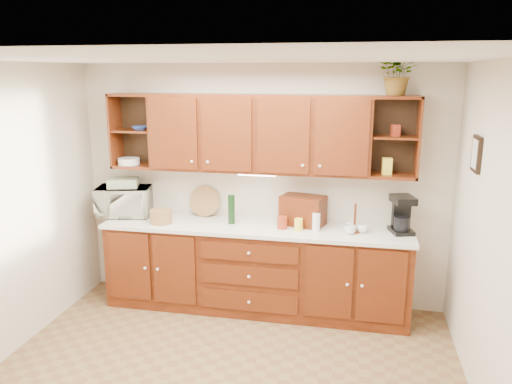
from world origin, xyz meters
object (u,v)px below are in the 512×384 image
at_px(microwave, 124,201).
at_px(coffee_maker, 402,215).
at_px(bread_box, 303,210).
at_px(potted_plant, 399,73).

distance_m(microwave, coffee_maker, 3.00).
distance_m(bread_box, coffee_maker, 1.00).
height_order(bread_box, coffee_maker, coffee_maker).
xyz_separation_m(microwave, bread_box, (2.00, 0.04, -0.01)).
distance_m(microwave, potted_plant, 3.20).
height_order(coffee_maker, potted_plant, potted_plant).
relative_size(microwave, coffee_maker, 1.55).
bearing_deg(potted_plant, bread_box, 177.54).
xyz_separation_m(coffee_maker, potted_plant, (-0.12, 0.02, 1.38)).
xyz_separation_m(bread_box, potted_plant, (0.88, -0.04, 1.40)).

